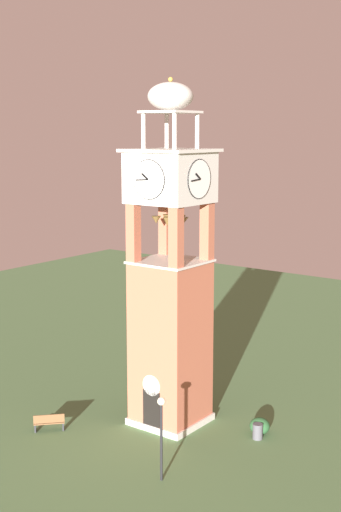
% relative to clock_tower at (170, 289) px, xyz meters
% --- Properties ---
extents(ground, '(80.00, 80.00, 0.00)m').
position_rel_clock_tower_xyz_m(ground, '(-0.00, 0.00, -7.34)').
color(ground, '#517547').
extents(clock_tower, '(3.87, 3.87, 18.11)m').
position_rel_clock_tower_xyz_m(clock_tower, '(0.00, 0.00, 0.00)').
color(clock_tower, '#AD5B42').
rests_on(clock_tower, ground).
extents(park_bench, '(1.42, 1.46, 0.95)m').
position_rel_clock_tower_xyz_m(park_bench, '(-4.37, -4.75, -6.86)').
color(park_bench, brown).
rests_on(park_bench, ground).
extents(lamp_post, '(0.36, 0.36, 3.92)m').
position_rel_clock_tower_xyz_m(lamp_post, '(3.52, -5.38, -4.62)').
color(lamp_post, black).
rests_on(lamp_post, ground).
extents(trash_bin, '(0.52, 0.52, 0.80)m').
position_rel_clock_tower_xyz_m(trash_bin, '(4.83, 0.96, -6.94)').
color(trash_bin, '#4C4C51').
rests_on(trash_bin, ground).
extents(shrub_near_entry, '(1.04, 1.04, 0.86)m').
position_rel_clock_tower_xyz_m(shrub_near_entry, '(4.62, 1.54, -6.91)').
color(shrub_near_entry, '#28562D').
rests_on(shrub_near_entry, ground).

